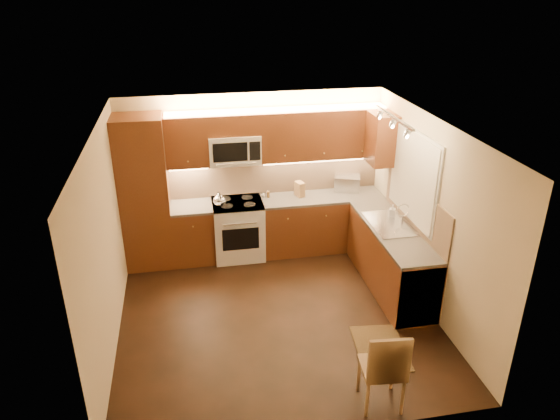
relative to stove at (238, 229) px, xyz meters
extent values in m
cube|color=black|center=(0.30, -1.68, -0.46)|extent=(4.00, 4.00, 0.01)
cube|color=beige|center=(0.30, -1.68, 2.04)|extent=(4.00, 4.00, 0.01)
cube|color=#C8B692|center=(0.30, 0.32, 0.79)|extent=(4.00, 0.01, 2.50)
cube|color=#C8B692|center=(0.30, -3.67, 0.79)|extent=(4.00, 0.01, 2.50)
cube|color=#C8B692|center=(-1.70, -1.68, 0.79)|extent=(0.01, 4.00, 2.50)
cube|color=#C8B692|center=(2.30, -1.68, 0.79)|extent=(0.01, 4.00, 2.50)
cube|color=#4F2711|center=(-1.35, 0.02, 0.69)|extent=(0.70, 0.60, 2.30)
cube|color=#4F2711|center=(-0.69, 0.02, -0.03)|extent=(0.62, 0.60, 0.86)
cube|color=#3A3735|center=(-0.69, 0.02, 0.42)|extent=(0.62, 0.60, 0.04)
cube|color=#4F2711|center=(1.34, 0.02, -0.03)|extent=(1.92, 0.60, 0.86)
cube|color=#3A3735|center=(1.34, 0.02, 0.42)|extent=(1.92, 0.60, 0.04)
cube|color=#4F2711|center=(2.00, -1.28, -0.03)|extent=(0.60, 2.00, 0.86)
cube|color=#3A3735|center=(2.00, -1.28, 0.42)|extent=(0.60, 2.00, 0.04)
cube|color=silver|center=(2.00, -1.98, -0.03)|extent=(0.58, 0.60, 0.84)
cube|color=tan|center=(0.65, 0.31, 0.74)|extent=(3.30, 0.02, 0.60)
cube|color=tan|center=(2.29, -1.28, 0.74)|extent=(0.02, 2.00, 0.60)
cube|color=#4F2711|center=(-0.69, 0.15, 1.42)|extent=(0.62, 0.35, 0.75)
cube|color=#4F2711|center=(1.34, 0.15, 1.42)|extent=(1.92, 0.35, 0.75)
cube|color=#4F2711|center=(0.00, 0.15, 1.63)|extent=(0.76, 0.35, 0.31)
cube|color=#4F2711|center=(2.12, -0.28, 1.42)|extent=(0.35, 0.50, 0.75)
cube|color=silver|center=(2.29, -1.12, 1.14)|extent=(0.03, 1.44, 1.24)
cube|color=silver|center=(2.27, -1.12, 1.14)|extent=(0.02, 1.36, 1.16)
cube|color=silver|center=(1.85, -1.27, 2.00)|extent=(0.04, 1.20, 0.03)
cube|color=silver|center=(1.80, 0.20, 0.56)|extent=(0.48, 0.42, 0.24)
cube|color=olive|center=(0.99, 0.10, 0.56)|extent=(0.15, 0.19, 0.23)
cylinder|color=silver|center=(0.50, 0.17, 0.49)|extent=(0.05, 0.05, 0.10)
cylinder|color=brown|center=(0.50, 0.13, 0.49)|extent=(0.05, 0.05, 0.10)
cylinder|color=silver|center=(0.44, 0.14, 0.48)|extent=(0.06, 0.06, 0.08)
cylinder|color=olive|center=(1.00, 0.17, 0.49)|extent=(0.04, 0.04, 0.09)
imported|color=silver|center=(2.12, -0.91, 0.54)|extent=(0.11, 0.11, 0.19)
cube|color=black|center=(1.40, -2.58, -0.45)|extent=(0.67, 0.92, 0.01)
camera|label=1|loc=(-0.70, -7.23, 3.62)|focal=33.41mm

